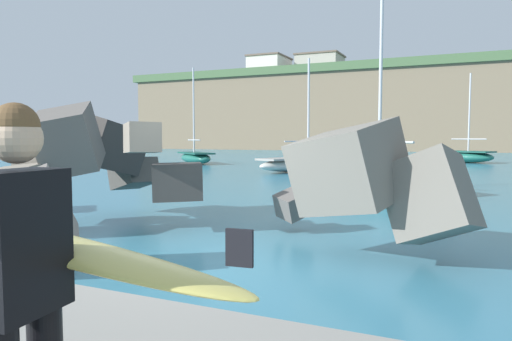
% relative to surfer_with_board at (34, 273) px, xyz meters
% --- Properties ---
extents(ground_plane, '(400.00, 400.00, 0.00)m').
position_rel_surfer_with_board_xyz_m(ground_plane, '(-2.11, 4.18, -1.28)').
color(ground_plane, teal).
extents(breakwater_jetty, '(32.16, 6.58, 2.98)m').
position_rel_surfer_with_board_xyz_m(breakwater_jetty, '(-5.78, 5.41, 0.15)').
color(breakwater_jetty, '#4C4944').
rests_on(breakwater_jetty, ground).
extents(surfer_with_board, '(2.12, 1.24, 1.78)m').
position_rel_surfer_with_board_xyz_m(surfer_with_board, '(0.00, 0.00, 0.00)').
color(surfer_with_board, black).
rests_on(surfer_with_board, walkway_path).
extents(boat_near_left, '(4.64, 4.30, 6.91)m').
position_rel_surfer_with_board_xyz_m(boat_near_left, '(-16.05, 27.40, -0.79)').
color(boat_near_left, '#1E6656').
rests_on(boat_near_left, ground).
extents(boat_near_centre, '(5.49, 4.91, 6.70)m').
position_rel_surfer_with_board_xyz_m(boat_near_centre, '(-0.78, 15.38, -0.80)').
color(boat_near_centre, '#1E6656').
rests_on(boat_near_centre, ground).
extents(boat_near_right, '(4.05, 6.39, 6.29)m').
position_rel_surfer_with_board_xyz_m(boat_near_right, '(-6.54, 23.25, -0.82)').
color(boat_near_right, beige).
rests_on(boat_near_right, ground).
extents(boat_mid_left, '(4.85, 3.75, 6.66)m').
position_rel_surfer_with_board_xyz_m(boat_mid_left, '(1.66, 36.98, -0.77)').
color(boat_mid_left, '#1E6656').
rests_on(boat_mid_left, ground).
extents(mooring_buoy_outer, '(0.44, 0.44, 0.44)m').
position_rel_surfer_with_board_xyz_m(mooring_buoy_outer, '(-1.48, 20.45, -1.06)').
color(mooring_buoy_outer, yellow).
rests_on(mooring_buoy_outer, ground).
extents(headland_bluff, '(74.90, 42.15, 12.66)m').
position_rel_surfer_with_board_xyz_m(headland_bluff, '(-13.72, 85.13, 5.07)').
color(headland_bluff, '#847056').
rests_on(headland_bluff, ground).
extents(station_building_west, '(8.12, 7.45, 4.70)m').
position_rel_surfer_with_board_xyz_m(station_building_west, '(-23.44, 83.81, 13.75)').
color(station_building_west, '#B2ADA3').
rests_on(station_building_west, headland_bluff).
extents(station_building_central, '(6.61, 8.18, 4.58)m').
position_rel_surfer_with_board_xyz_m(station_building_central, '(-32.59, 81.13, 13.69)').
color(station_building_central, silver).
rests_on(station_building_central, headland_bluff).
extents(station_building_east, '(6.89, 4.27, 6.56)m').
position_rel_surfer_with_board_xyz_m(station_building_east, '(-37.41, 90.63, 14.68)').
color(station_building_east, silver).
rests_on(station_building_east, headland_bluff).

